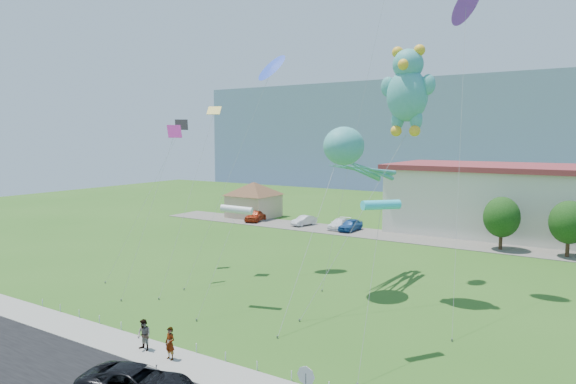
# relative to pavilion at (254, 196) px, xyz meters

# --- Properties ---
(ground) EXTENTS (160.00, 160.00, 0.00)m
(ground) POSITION_rel_pavilion_xyz_m (24.00, -38.00, -3.02)
(ground) COLOR #2B5919
(ground) RESTS_ON ground
(sidewalk) EXTENTS (80.00, 2.50, 0.10)m
(sidewalk) POSITION_rel_pavilion_xyz_m (24.00, -40.75, -2.97)
(sidewalk) COLOR gray
(sidewalk) RESTS_ON ground
(parking_strip) EXTENTS (70.00, 6.00, 0.06)m
(parking_strip) POSITION_rel_pavilion_xyz_m (24.00, -3.00, -2.99)
(parking_strip) COLOR #59544C
(parking_strip) RESTS_ON ground
(hill_ridge) EXTENTS (160.00, 50.00, 25.00)m
(hill_ridge) POSITION_rel_pavilion_xyz_m (24.00, 82.00, 9.48)
(hill_ridge) COLOR #728E9E
(hill_ridge) RESTS_ON ground
(pavilion) EXTENTS (9.20, 9.20, 5.00)m
(pavilion) POSITION_rel_pavilion_xyz_m (0.00, 0.00, 0.00)
(pavilion) COLOR tan
(pavilion) RESTS_ON ground
(stop_sign) EXTENTS (0.80, 0.07, 2.50)m
(stop_sign) POSITION_rel_pavilion_xyz_m (33.50, -42.21, -1.15)
(stop_sign) COLOR slate
(stop_sign) RESTS_ON ground
(rope_fence) EXTENTS (26.05, 0.05, 0.50)m
(rope_fence) POSITION_rel_pavilion_xyz_m (24.00, -39.30, -2.77)
(rope_fence) COLOR white
(rope_fence) RESTS_ON ground
(tree_near) EXTENTS (3.60, 3.60, 5.47)m
(tree_near) POSITION_rel_pavilion_xyz_m (34.00, -4.00, 0.36)
(tree_near) COLOR #3F2B19
(tree_near) RESTS_ON ground
(tree_mid) EXTENTS (3.60, 3.60, 5.47)m
(tree_mid) POSITION_rel_pavilion_xyz_m (40.00, -4.00, 0.36)
(tree_mid) COLOR #3F2B19
(tree_mid) RESTS_ON ground
(suv) EXTENTS (5.64, 3.67, 1.44)m
(suv) POSITION_rel_pavilion_xyz_m (26.31, -44.48, -2.24)
(suv) COLOR black
(suv) RESTS_ON road
(pedestrian_left) EXTENTS (0.64, 0.45, 1.69)m
(pedestrian_left) POSITION_rel_pavilion_xyz_m (24.61, -40.82, -2.08)
(pedestrian_left) COLOR gray
(pedestrian_left) RESTS_ON sidewalk
(pedestrian_right) EXTENTS (0.84, 0.67, 1.68)m
(pedestrian_right) POSITION_rel_pavilion_xyz_m (22.60, -40.74, -2.09)
(pedestrian_right) COLOR gray
(pedestrian_right) RESTS_ON sidewalk
(parked_car_red) EXTENTS (2.86, 4.87, 1.56)m
(parked_car_red) POSITION_rel_pavilion_xyz_m (2.50, -2.95, -2.19)
(parked_car_red) COLOR #B53416
(parked_car_red) RESTS_ON parking_strip
(parked_car_silver) EXTENTS (2.06, 3.96, 1.24)m
(parked_car_silver) POSITION_rel_pavilion_xyz_m (9.79, -2.41, -2.34)
(parked_car_silver) COLOR silver
(parked_car_silver) RESTS_ON parking_strip
(parked_car_white) EXTENTS (2.01, 4.39, 1.24)m
(parked_car_white) POSITION_rel_pavilion_xyz_m (14.77, -2.20, -2.34)
(parked_car_white) COLOR white
(parked_car_white) RESTS_ON parking_strip
(parked_car_blue) EXTENTS (1.76, 4.22, 1.43)m
(parked_car_blue) POSITION_rel_pavilion_xyz_m (16.56, -2.68, -2.25)
(parked_car_blue) COLOR navy
(parked_car_blue) RESTS_ON parking_strip
(octopus_kite) EXTENTS (2.78, 16.72, 12.20)m
(octopus_kite) POSITION_rel_pavilion_xyz_m (26.83, -24.27, 7.04)
(octopus_kite) COLOR teal
(octopus_kite) RESTS_ON ground
(teddy_bear_kite) EXTENTS (5.72, 9.34, 17.66)m
(teddy_bear_kite) POSITION_rel_pavilion_xyz_m (31.01, -24.34, 11.74)
(teddy_bear_kite) COLOR teal
(teddy_bear_kite) RESTS_ON ground
(small_kite_blue) EXTENTS (2.61, 10.06, 18.02)m
(small_kite_blue) POSITION_rel_pavilion_xyz_m (18.16, -22.33, 13.87)
(small_kite_blue) COLOR blue
(small_kite_blue) RESTS_ON ground
(small_kite_pink) EXTENTS (1.55, 7.12, 12.34)m
(small_kite_pink) POSITION_rel_pavilion_xyz_m (13.90, -30.05, 7.46)
(small_kite_pink) COLOR #DC3193
(small_kite_pink) RESTS_ON ground
(small_kite_white) EXTENTS (0.50, 5.07, 7.03)m
(small_kite_white) POSITION_rel_pavilion_xyz_m (22.00, -31.94, 3.53)
(small_kite_white) COLOR silver
(small_kite_white) RESTS_ON ground
(small_kite_yellow) EXTENTS (2.37, 8.92, 14.09)m
(small_kite_yellow) POSITION_rel_pavilion_xyz_m (15.19, -26.92, 8.85)
(small_kite_yellow) COLOR gold
(small_kite_yellow) RESTS_ON ground
(small_kite_black) EXTENTS (1.74, 8.45, 12.97)m
(small_kite_black) POSITION_rel_pavilion_xyz_m (10.93, -26.64, 7.95)
(small_kite_black) COLOR black
(small_kite_black) RESTS_ON ground
(small_kite_cyan) EXTENTS (1.02, 5.40, 8.37)m
(small_kite_cyan) POSITION_rel_pavilion_xyz_m (33.14, -33.93, 4.86)
(small_kite_cyan) COLOR #34D8EE
(small_kite_cyan) RESTS_ON ground
(small_kite_purple) EXTENTS (3.35, 10.90, 21.52)m
(small_kite_purple) POSITION_rel_pavilion_xyz_m (33.82, -20.60, 17.20)
(small_kite_purple) COLOR purple
(small_kite_purple) RESTS_ON ground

